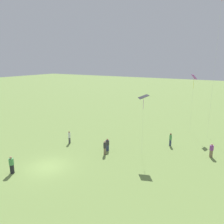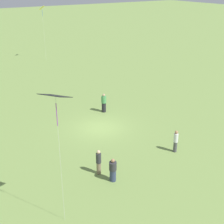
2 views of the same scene
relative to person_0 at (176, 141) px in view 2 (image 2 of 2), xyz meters
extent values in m
plane|color=#7A994C|center=(6.45, 2.58, -0.88)|extent=(240.00, 240.00, 0.00)
cylinder|color=#4C4C51|center=(0.00, 0.00, -0.47)|extent=(0.29, 0.29, 0.82)
cylinder|color=white|center=(0.00, 0.00, 0.27)|extent=(0.35, 0.35, 0.67)
sphere|color=#A87A56|center=(0.00, 0.00, 0.73)|extent=(0.24, 0.24, 0.24)
cylinder|color=#847056|center=(0.66, 6.17, -0.46)|extent=(0.29, 0.29, 0.84)
cylinder|color=#333338|center=(0.66, 6.17, 0.30)|extent=(0.34, 0.34, 0.68)
sphere|color=beige|center=(0.66, 6.17, 0.75)|extent=(0.24, 0.24, 0.24)
cylinder|color=#232328|center=(9.23, 0.47, -0.41)|extent=(0.42, 0.42, 0.93)
cylinder|color=#4C9956|center=(9.23, 0.47, 0.38)|extent=(0.49, 0.49, 0.66)
sphere|color=tan|center=(9.23, 0.47, 0.83)|extent=(0.24, 0.24, 0.24)
cylinder|color=#333D5B|center=(-0.49, 5.83, -0.48)|extent=(0.53, 0.53, 0.80)
cylinder|color=#333338|center=(-0.49, 5.83, 0.20)|extent=(0.62, 0.62, 0.56)
sphere|color=#A87A56|center=(-0.49, 5.83, 0.60)|extent=(0.24, 0.24, 0.24)
cube|color=yellow|center=(31.96, -2.89, 6.90)|extent=(1.07, 1.03, 0.55)
cylinder|color=blue|center=(31.96, -2.89, 6.18)|extent=(0.04, 0.04, 0.94)
cylinder|color=silver|center=(31.96, -2.89, 3.01)|extent=(0.01, 0.01, 7.78)
cube|color=black|center=(-1.98, 9.88, 6.17)|extent=(1.61, 1.60, 0.42)
cylinder|color=purple|center=(-1.98, 9.88, 5.24)|extent=(0.04, 0.04, 1.14)
cylinder|color=silver|center=(-1.98, 9.88, 2.64)|extent=(0.01, 0.01, 7.05)
camera|label=1|loc=(21.45, 19.37, 10.32)|focal=35.00mm
camera|label=2|loc=(-14.26, 14.87, 11.00)|focal=50.00mm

